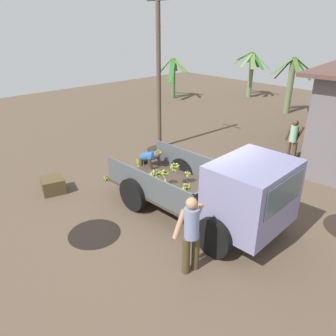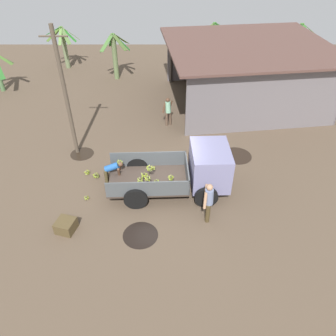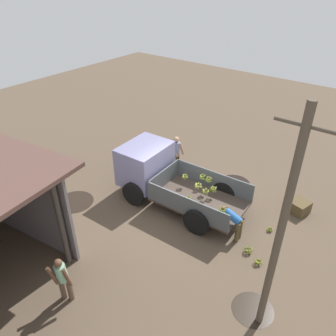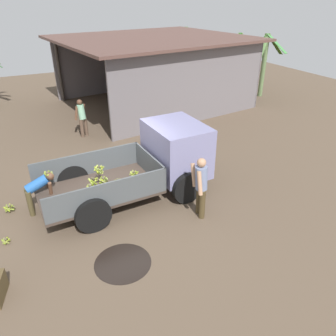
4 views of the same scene
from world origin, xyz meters
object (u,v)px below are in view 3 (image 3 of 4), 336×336
banana_bunch_on_ground_2 (258,261)px  person_worker_loading (233,220)px  person_foreground_visitor (176,153)px  cargo_truck (156,171)px  utility_pole (280,232)px  banana_bunch_on_ground_0 (270,229)px  person_bystander_near_shed (63,278)px  wooden_crate_0 (299,207)px  banana_bunch_on_ground_1 (248,249)px

banana_bunch_on_ground_2 → person_worker_loading: bearing=-24.8°
person_worker_loading → banana_bunch_on_ground_2: (-1.21, 0.56, -0.56)m
person_foreground_visitor → banana_bunch_on_ground_2: size_ratio=6.55×
cargo_truck → utility_pole: 6.29m
banana_bunch_on_ground_0 → person_foreground_visitor: bearing=-12.6°
person_bystander_near_shed → wooden_crate_0: size_ratio=2.41×
banana_bunch_on_ground_1 → cargo_truck: bearing=-9.2°
person_worker_loading → banana_bunch_on_ground_0: (-0.92, -1.00, -0.58)m
person_foreground_visitor → utility_pole: bearing=-24.9°
person_bystander_near_shed → banana_bunch_on_ground_2: 5.52m
cargo_truck → utility_pole: utility_pole is taller
banana_bunch_on_ground_1 → person_foreground_visitor: bearing=-27.8°
cargo_truck → banana_bunch_on_ground_1: (-4.18, 0.68, -0.89)m
person_bystander_near_shed → wooden_crate_0: 8.21m
cargo_truck → banana_bunch_on_ground_1: size_ratio=16.88×
banana_bunch_on_ground_0 → wooden_crate_0: (-0.40, -1.58, 0.14)m
cargo_truck → person_foreground_visitor: bearing=-81.6°
person_foreground_visitor → banana_bunch_on_ground_1: person_foreground_visitor is taller
person_foreground_visitor → banana_bunch_on_ground_2: (-4.94, 2.61, -0.82)m
person_bystander_near_shed → banana_bunch_on_ground_2: size_ratio=5.94×
banana_bunch_on_ground_2 → wooden_crate_0: wooden_crate_0 is taller
person_foreground_visitor → person_bystander_near_shed: person_foreground_visitor is taller
cargo_truck → person_bystander_near_shed: size_ratio=3.16×
person_foreground_visitor → banana_bunch_on_ground_0: person_foreground_visitor is taller
person_worker_loading → banana_bunch_on_ground_1: size_ratio=3.75×
person_worker_loading → banana_bunch_on_ground_0: person_worker_loading is taller
wooden_crate_0 → utility_pole: bearing=97.9°
cargo_truck → banana_bunch_on_ground_1: 4.32m
person_bystander_near_shed → cargo_truck: bearing=164.4°
person_foreground_visitor → wooden_crate_0: size_ratio=2.66×
banana_bunch_on_ground_2 → wooden_crate_0: bearing=-92.1°
cargo_truck → person_bystander_near_shed: bearing=100.0°
utility_pole → cargo_truck: bearing=-25.6°
cargo_truck → banana_bunch_on_ground_2: size_ratio=18.76×
cargo_truck → banana_bunch_on_ground_0: bearing=-173.8°
cargo_truck → utility_pole: bearing=152.1°
person_foreground_visitor → wooden_crate_0: person_foreground_visitor is taller
utility_pole → wooden_crate_0: (0.67, -4.81, -2.73)m
banana_bunch_on_ground_1 → wooden_crate_0: size_ratio=0.45×
banana_bunch_on_ground_2 → banana_bunch_on_ground_1: bearing=-28.3°
person_worker_loading → person_bystander_near_shed: bearing=62.0°
banana_bunch_on_ground_0 → wooden_crate_0: size_ratio=0.32×
utility_pole → banana_bunch_on_ground_1: (1.22, -1.91, -2.82)m
cargo_truck → banana_bunch_on_ground_2: cargo_truck is taller
person_bystander_near_shed → wooden_crate_0: bearing=125.9°
banana_bunch_on_ground_1 → wooden_crate_0: (-0.55, -2.91, 0.09)m
person_bystander_near_shed → person_foreground_visitor: bearing=164.0°
utility_pole → person_worker_loading: size_ratio=5.39×
wooden_crate_0 → person_bystander_near_shed: bearing=63.7°
banana_bunch_on_ground_2 → wooden_crate_0: size_ratio=0.41×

